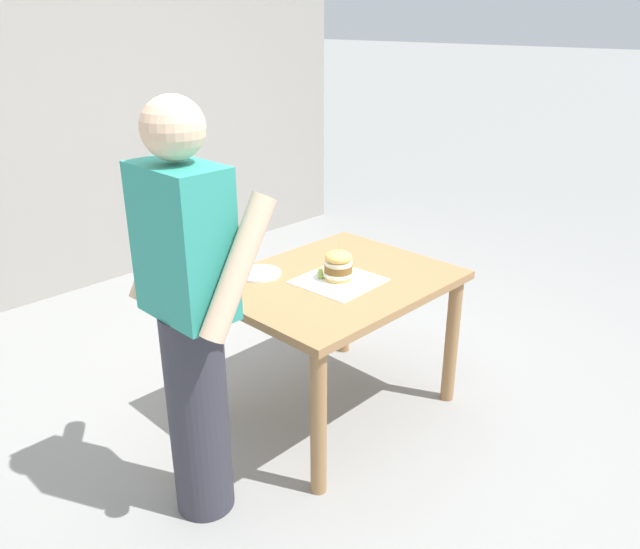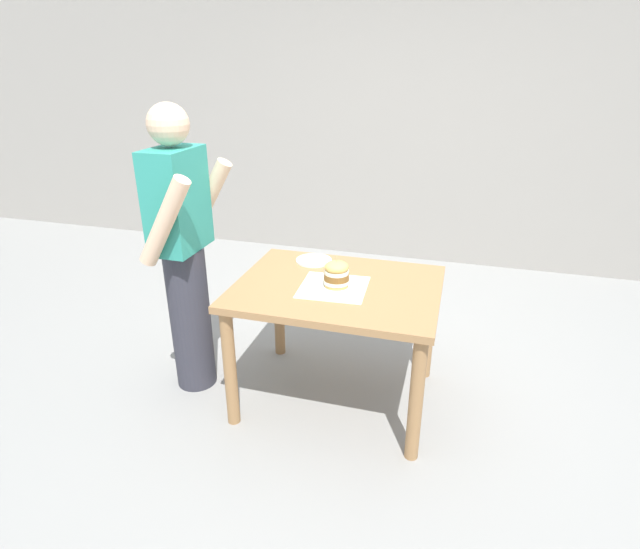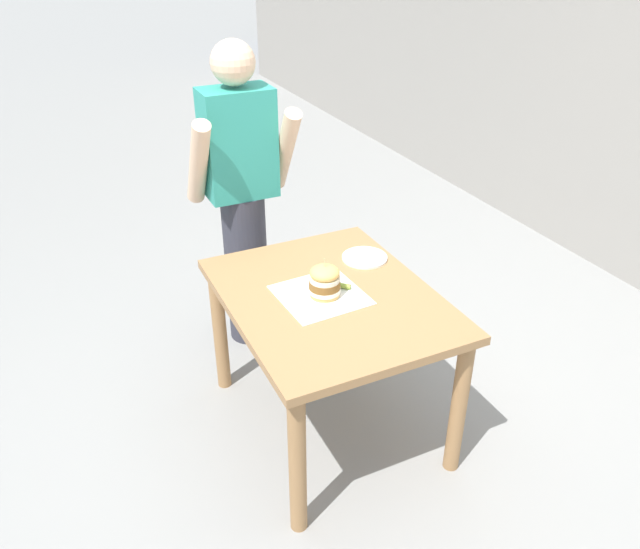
{
  "view_description": "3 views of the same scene",
  "coord_description": "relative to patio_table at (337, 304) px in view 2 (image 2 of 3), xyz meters",
  "views": [
    {
      "loc": [
        -1.89,
        2.04,
        1.92
      ],
      "look_at": [
        0.0,
        0.1,
        0.8
      ],
      "focal_mm": 35.0,
      "sensor_mm": 36.0,
      "label": 1
    },
    {
      "loc": [
        -2.43,
        -0.6,
        1.88
      ],
      "look_at": [
        0.0,
        0.1,
        0.8
      ],
      "focal_mm": 28.0,
      "sensor_mm": 36.0,
      "label": 2
    },
    {
      "loc": [
        -1.03,
        -2.08,
        2.19
      ],
      "look_at": [
        0.0,
        0.1,
        0.8
      ],
      "focal_mm": 35.0,
      "sensor_mm": 36.0,
      "label": 3
    }
  ],
  "objects": [
    {
      "name": "serving_paper",
      "position": [
        -0.04,
        0.01,
        0.12
      ],
      "size": [
        0.38,
        0.38,
        0.0
      ],
      "primitive_type": "cube",
      "rotation": [
        0.0,
        0.0,
        0.06
      ],
      "color": "white",
      "rests_on": "patio_table"
    },
    {
      "name": "patio_table",
      "position": [
        0.0,
        0.0,
        0.0
      ],
      "size": [
        0.88,
        1.11,
        0.75
      ],
      "color": "#9E7247",
      "rests_on": "ground"
    },
    {
      "name": "side_plate_with_forks",
      "position": [
        0.3,
        0.23,
        0.12
      ],
      "size": [
        0.22,
        0.22,
        0.02
      ],
      "color": "white",
      "rests_on": "patio_table"
    },
    {
      "name": "ground_plane",
      "position": [
        0.0,
        0.0,
        -0.63
      ],
      "size": [
        80.0,
        80.0,
        0.0
      ],
      "primitive_type": "plane",
      "color": "gray"
    },
    {
      "name": "sandwich",
      "position": [
        -0.03,
        0.0,
        0.19
      ],
      "size": [
        0.14,
        0.14,
        0.18
      ],
      "color": "#E5B25B",
      "rests_on": "serving_paper"
    },
    {
      "name": "diner_across_table",
      "position": [
        -0.09,
        0.88,
        0.26
      ],
      "size": [
        0.55,
        0.35,
        1.69
      ],
      "color": "#33333D",
      "rests_on": "ground"
    },
    {
      "name": "pickle_spear",
      "position": [
        0.07,
        0.03,
        0.13
      ],
      "size": [
        0.08,
        0.08,
        0.02
      ],
      "primitive_type": "cylinder",
      "rotation": [
        0.0,
        1.57,
        2.35
      ],
      "color": "#8EA83D",
      "rests_on": "serving_paper"
    }
  ]
}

